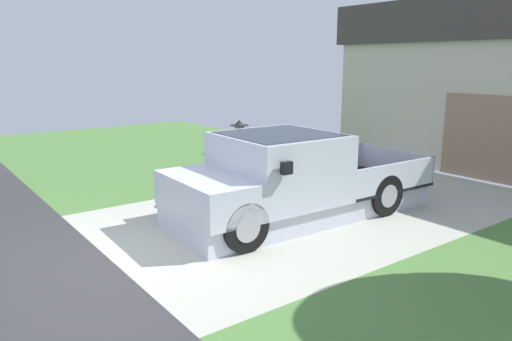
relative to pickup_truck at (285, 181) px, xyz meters
The scene contains 3 objects.
pickup_truck is the anchor object (origin of this frame).
person_with_hat 1.40m from the pickup_truck, behind, with size 0.49×0.38×1.74m.
handbag 1.44m from the pickup_truck, 165.95° to the right, with size 0.28×0.18×0.40m.
Camera 1 is at (6.68, -2.29, 2.89)m, focal length 33.93 mm.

